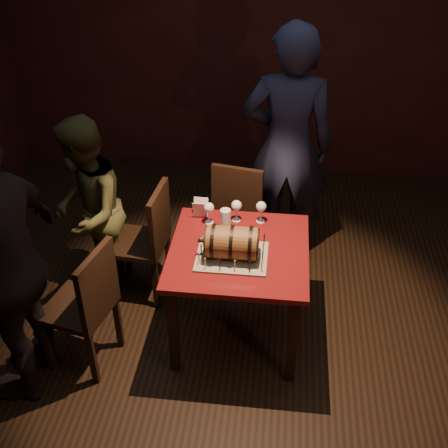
# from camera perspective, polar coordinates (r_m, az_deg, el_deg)

# --- Properties ---
(room_shell) EXTENTS (5.04, 5.04, 2.80)m
(room_shell) POSITION_cam_1_polar(r_m,az_deg,el_deg) (3.23, 1.11, 5.98)
(room_shell) COLOR black
(room_shell) RESTS_ON ground
(pub_table) EXTENTS (0.90, 0.90, 0.75)m
(pub_table) POSITION_cam_1_polar(r_m,az_deg,el_deg) (3.71, 1.50, -3.95)
(pub_table) COLOR #500D10
(pub_table) RESTS_ON ground
(cake_board) EXTENTS (0.45, 0.35, 0.01)m
(cake_board) POSITION_cam_1_polar(r_m,az_deg,el_deg) (3.57, 0.80, -3.33)
(cake_board) COLOR gray
(cake_board) RESTS_ON pub_table
(barrel_cake) EXTENTS (0.38, 0.23, 0.23)m
(barrel_cake) POSITION_cam_1_polar(r_m,az_deg,el_deg) (3.50, 0.81, -1.90)
(barrel_cake) COLOR brown
(barrel_cake) RESTS_ON cake_board
(birthday_candles) EXTENTS (0.40, 0.30, 0.09)m
(birthday_candles) POSITION_cam_1_polar(r_m,az_deg,el_deg) (3.54, 0.83, -2.73)
(birthday_candles) COLOR #E3D287
(birthday_candles) RESTS_ON cake_board
(wine_glass_left) EXTENTS (0.07, 0.07, 0.16)m
(wine_glass_left) POSITION_cam_1_polar(r_m,az_deg,el_deg) (3.82, -1.55, 1.57)
(wine_glass_left) COLOR silver
(wine_glass_left) RESTS_ON pub_table
(wine_glass_mid) EXTENTS (0.07, 0.07, 0.16)m
(wine_glass_mid) POSITION_cam_1_polar(r_m,az_deg,el_deg) (3.84, 1.28, 1.81)
(wine_glass_mid) COLOR silver
(wine_glass_mid) RESTS_ON pub_table
(wine_glass_right) EXTENTS (0.07, 0.07, 0.16)m
(wine_glass_right) POSITION_cam_1_polar(r_m,az_deg,el_deg) (3.84, 3.79, 1.69)
(wine_glass_right) COLOR silver
(wine_glass_right) RESTS_ON pub_table
(pint_of_ale) EXTENTS (0.07, 0.07, 0.15)m
(pint_of_ale) POSITION_cam_1_polar(r_m,az_deg,el_deg) (3.79, 0.15, 0.44)
(pint_of_ale) COLOR silver
(pint_of_ale) RESTS_ON pub_table
(menu_card) EXTENTS (0.10, 0.05, 0.13)m
(menu_card) POSITION_cam_1_polar(r_m,az_deg,el_deg) (3.92, -2.41, 1.58)
(menu_card) COLOR white
(menu_card) RESTS_ON pub_table
(chair_back) EXTENTS (0.47, 0.47, 0.93)m
(chair_back) POSITION_cam_1_polar(r_m,az_deg,el_deg) (4.47, 1.66, 1.75)
(chair_back) COLOR black
(chair_back) RESTS_ON ground
(chair_left_rear) EXTENTS (0.43, 0.43, 0.93)m
(chair_left_rear) POSITION_cam_1_polar(r_m,az_deg,el_deg) (4.17, -7.73, -1.30)
(chair_left_rear) COLOR black
(chair_left_rear) RESTS_ON ground
(chair_left_front) EXTENTS (0.48, 0.48, 0.93)m
(chair_left_front) POSITION_cam_1_polar(r_m,az_deg,el_deg) (3.69, -13.69, -7.73)
(chair_left_front) COLOR black
(chair_left_front) RESTS_ON ground
(person_back) EXTENTS (0.71, 0.47, 1.94)m
(person_back) POSITION_cam_1_polar(r_m,az_deg,el_deg) (4.41, 6.47, 7.75)
(person_back) COLOR #1B1E36
(person_back) RESTS_ON ground
(person_left_rear) EXTENTS (0.65, 0.78, 1.44)m
(person_left_rear) POSITION_cam_1_polar(r_m,az_deg,el_deg) (4.17, -13.72, 1.20)
(person_left_rear) COLOR #3F4020
(person_left_rear) RESTS_ON ground
(person_left_front) EXTENTS (0.50, 1.11, 1.86)m
(person_left_front) POSITION_cam_1_polar(r_m,az_deg,el_deg) (3.44, -21.25, -4.11)
(person_left_front) COLOR black
(person_left_front) RESTS_ON ground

